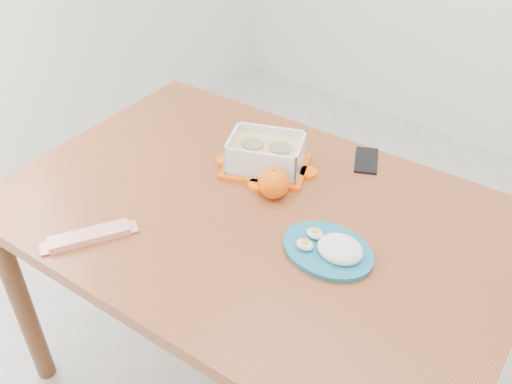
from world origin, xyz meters
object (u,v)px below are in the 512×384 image
Objects in this scene: orange_fruit at (274,183)px; rice_plate at (332,248)px; smartphone at (366,160)px; food_container at (266,154)px; dining_table at (256,234)px.

rice_plate is (0.25, -0.09, -0.02)m from orange_fruit.
orange_fruit is 0.65× the size of smartphone.
food_container is 0.39m from rice_plate.
food_container is at bearing -161.55° from smartphone.
dining_table is 0.27m from rice_plate.
food_container reaches higher than dining_table.
dining_table is at bearing -83.71° from food_container.
smartphone is at bearing 69.72° from orange_fruit.
orange_fruit is 0.26m from rice_plate.
orange_fruit is (0.10, -0.09, -0.01)m from food_container.
orange_fruit reaches higher than smartphone.
food_container reaches higher than orange_fruit.
dining_table is 16.56× the size of orange_fruit.
food_container is 1.24× the size of rice_plate.
food_container is (-0.10, 0.16, 0.13)m from dining_table.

